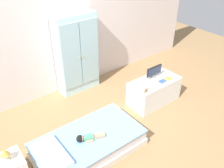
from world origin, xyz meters
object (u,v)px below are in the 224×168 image
bed (89,144)px  tv_monitor (154,71)px  table_lamp (5,153)px  wardrobe (77,54)px  tv_stand (154,91)px  book_yellow (168,79)px  book_blue (162,81)px  rocking_horse_toy (146,89)px  doll (85,138)px

bed → tv_monitor: size_ratio=4.45×
table_lamp → tv_monitor: (2.60, 0.21, 0.06)m
table_lamp → wardrobe: bearing=37.2°
tv_stand → book_yellow: size_ratio=7.26×
bed → table_lamp: bearing=171.6°
bed → tv_stand: tv_stand is taller
bed → book_blue: book_blue is taller
wardrobe → rocking_horse_toy: 1.43m
table_lamp → rocking_horse_toy: (2.20, -0.02, -0.02)m
bed → rocking_horse_toy: (1.19, 0.13, 0.36)m
wardrobe → book_yellow: (1.04, -1.29, -0.29)m
tv_stand → tv_monitor: 0.36m
book_yellow → bed: bearing=-174.1°
table_lamp → wardrobe: wardrobe is taller
tv_stand → book_blue: book_blue is taller
wardrobe → rocking_horse_toy: size_ratio=12.62×
bed → book_yellow: book_yellow is taller
doll → tv_monitor: tv_monitor is taller
bed → tv_stand: (1.56, 0.29, 0.09)m
table_lamp → wardrobe: 2.20m
tv_monitor → book_yellow: 0.28m
bed → wardrobe: (0.73, 1.47, 0.61)m
table_lamp → wardrobe: (1.74, 1.32, 0.22)m
table_lamp → tv_stand: size_ratio=0.20×
bed → tv_monitor: tv_monitor is taller
doll → wardrobe: 1.75m
rocking_horse_toy → book_blue: (0.44, 0.05, -0.05)m
wardrobe → rocking_horse_toy: wardrobe is taller
book_blue → book_yellow: (0.15, 0.00, -0.00)m
rocking_horse_toy → table_lamp: bearing=179.6°
tv_stand → book_yellow: book_yellow is taller
book_blue → book_yellow: bearing=0.0°
doll → wardrobe: size_ratio=0.26×
tv_monitor → doll: bearing=-166.9°
bed → book_blue: 1.67m
bed → doll: doll is taller
doll → table_lamp: table_lamp is taller
wardrobe → tv_monitor: bearing=-52.0°
tv_monitor → rocking_horse_toy: bearing=-150.6°
doll → book_blue: (1.69, 0.21, 0.14)m
wardrobe → tv_monitor: wardrobe is taller
book_blue → book_yellow: size_ratio=1.07×
doll → rocking_horse_toy: rocking_horse_toy is taller
book_yellow → doll: bearing=-173.6°
doll → book_yellow: 1.85m
doll → book_yellow: (1.83, 0.21, 0.14)m
bed → book_yellow: size_ratio=11.81×
book_yellow → table_lamp: bearing=-179.3°
tv_stand → tv_monitor: bearing=62.8°
tv_stand → table_lamp: bearing=-177.0°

